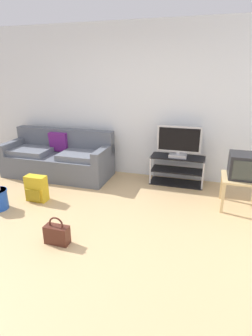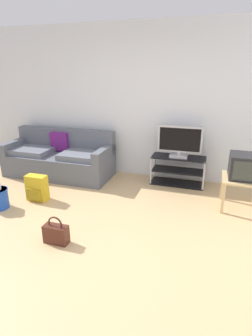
{
  "view_description": "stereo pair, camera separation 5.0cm",
  "coord_description": "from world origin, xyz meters",
  "views": [
    {
      "loc": [
        1.35,
        -2.38,
        1.88
      ],
      "look_at": [
        0.3,
        1.09,
        0.59
      ],
      "focal_mm": 28.71,
      "sensor_mm": 36.0,
      "label": 1
    },
    {
      "loc": [
        1.39,
        -2.36,
        1.88
      ],
      "look_at": [
        0.3,
        1.09,
        0.59
      ],
      "focal_mm": 28.71,
      "sensor_mm": 36.0,
      "label": 2
    }
  ],
  "objects": [
    {
      "name": "couch",
      "position": [
        -1.29,
        1.92,
        0.32
      ],
      "size": [
        2.01,
        0.83,
        0.85
      ],
      "color": "#565B66",
      "rests_on": "ground_plane"
    },
    {
      "name": "backpack",
      "position": [
        -1.06,
        0.83,
        0.2
      ],
      "size": [
        0.32,
        0.23,
        0.4
      ],
      "rotation": [
        0.0,
        0.0,
        -0.08
      ],
      "color": "gold",
      "rests_on": "ground_plane"
    },
    {
      "name": "handbag",
      "position": [
        -0.19,
        -0.06,
        0.12
      ],
      "size": [
        0.29,
        0.13,
        0.34
      ],
      "rotation": [
        0.0,
        0.0,
        -0.59
      ],
      "color": "#4C2319",
      "rests_on": "ground_plane"
    },
    {
      "name": "side_table",
      "position": [
        1.9,
        1.49,
        0.39
      ],
      "size": [
        0.53,
        0.53,
        0.47
      ],
      "color": "tan",
      "rests_on": "ground_plane"
    },
    {
      "name": "tv_stand",
      "position": [
        0.93,
        2.14,
        0.25
      ],
      "size": [
        0.92,
        0.39,
        0.5
      ],
      "color": "black",
      "rests_on": "ground_plane"
    },
    {
      "name": "flat_tv",
      "position": [
        0.93,
        2.11,
        0.77
      ],
      "size": [
        0.74,
        0.22,
        0.54
      ],
      "color": "#B2B2B7",
      "rests_on": "tv_stand"
    },
    {
      "name": "crt_tv",
      "position": [
        1.9,
        1.51,
        0.64
      ],
      "size": [
        0.39,
        0.42,
        0.34
      ],
      "color": "#232326",
      "rests_on": "side_table"
    },
    {
      "name": "wall_back",
      "position": [
        0.0,
        2.45,
        1.35
      ],
      "size": [
        9.0,
        0.1,
        2.7
      ],
      "primitive_type": "cube",
      "color": "silver",
      "rests_on": "ground_plane"
    },
    {
      "name": "ground_plane",
      "position": [
        0.0,
        0.0,
        -0.01
      ],
      "size": [
        9.0,
        9.8,
        0.02
      ],
      "primitive_type": "cube",
      "color": "tan"
    }
  ]
}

